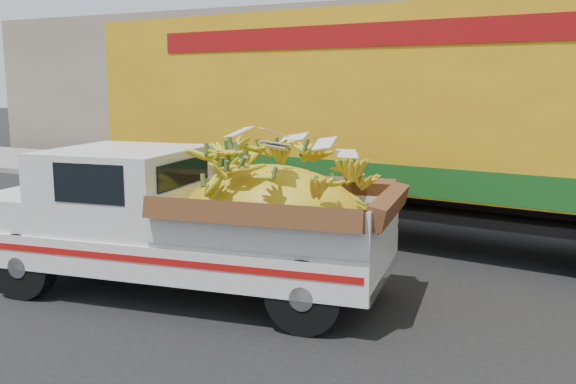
% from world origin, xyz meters
% --- Properties ---
extents(ground, '(100.00, 100.00, 0.00)m').
position_xyz_m(ground, '(0.00, 0.00, 0.00)').
color(ground, black).
rests_on(ground, ground).
extents(curb, '(60.00, 0.25, 0.15)m').
position_xyz_m(curb, '(0.00, 6.06, 0.07)').
color(curb, gray).
rests_on(curb, ground).
extents(sidewalk, '(60.00, 4.00, 0.14)m').
position_xyz_m(sidewalk, '(0.00, 8.16, 0.07)').
color(sidewalk, gray).
rests_on(sidewalk, ground).
extents(building_left, '(18.00, 6.00, 5.00)m').
position_xyz_m(building_left, '(-8.00, 14.06, 2.50)').
color(building_left, gray).
rests_on(building_left, ground).
extents(pickup_truck, '(5.42, 2.66, 1.82)m').
position_xyz_m(pickup_truck, '(0.44, -0.41, 0.98)').
color(pickup_truck, black).
rests_on(pickup_truck, ground).
extents(semi_trailer, '(12.04, 3.76, 3.80)m').
position_xyz_m(semi_trailer, '(1.74, 3.60, 2.12)').
color(semi_trailer, black).
rests_on(semi_trailer, ground).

